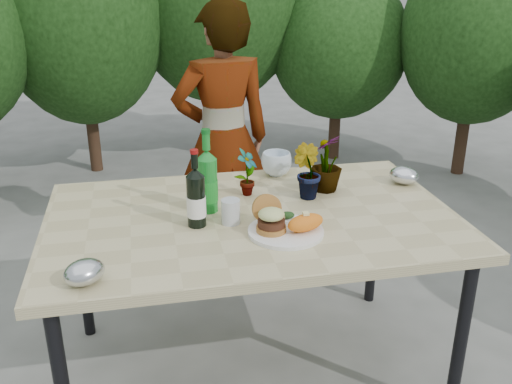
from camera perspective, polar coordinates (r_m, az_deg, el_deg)
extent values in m
plane|color=#60605B|center=(2.65, -0.37, -17.24)|extent=(80.00, 80.00, 0.00)
cube|color=tan|center=(2.25, -0.42, -2.77)|extent=(1.60, 1.00, 0.04)
cylinder|color=black|center=(2.35, 19.81, -13.69)|extent=(0.05, 0.05, 0.71)
cylinder|color=black|center=(2.78, -17.01, -7.35)|extent=(0.05, 0.05, 0.71)
cylinder|color=black|center=(2.98, 11.70, -4.70)|extent=(0.05, 0.05, 0.71)
cylinder|color=#382316|center=(5.04, -15.83, 4.42)|extent=(0.10, 0.10, 0.42)
ellipsoid|color=#27551C|center=(4.83, -17.33, 17.60)|extent=(1.37, 1.37, 1.90)
cylinder|color=#382316|center=(5.25, -3.68, 6.39)|extent=(0.10, 0.10, 0.50)
cylinder|color=#382316|center=(5.22, 7.80, 5.44)|extent=(0.10, 0.10, 0.38)
ellipsoid|color=#27551C|center=(5.05, 8.30, 14.36)|extent=(1.17, 1.17, 1.25)
cylinder|color=#382316|center=(5.07, 19.74, 4.18)|extent=(0.10, 0.10, 0.44)
ellipsoid|color=#27551C|center=(4.89, 21.18, 14.54)|extent=(1.16, 1.16, 1.41)
cylinder|color=white|center=(2.10, 2.99, -3.97)|extent=(0.28, 0.28, 0.01)
cylinder|color=#B7722D|center=(2.08, 1.53, -3.67)|extent=(0.11, 0.11, 0.02)
cylinder|color=#472314|center=(2.07, 1.54, -3.11)|extent=(0.10, 0.10, 0.02)
ellipsoid|color=beige|center=(2.05, 1.55, -2.24)|extent=(0.10, 0.10, 0.04)
cylinder|color=#B7722D|center=(2.13, 1.08, -1.69)|extent=(0.11, 0.06, 0.11)
ellipsoid|color=orange|center=(2.08, 4.97, -3.08)|extent=(0.17, 0.12, 0.06)
ellipsoid|color=olive|center=(2.17, 2.41, -2.47)|extent=(0.04, 0.04, 0.02)
ellipsoid|color=#193814|center=(2.18, 3.14, -2.33)|extent=(0.06, 0.04, 0.03)
cylinder|color=black|center=(2.13, -6.00, -0.94)|extent=(0.07, 0.07, 0.20)
cylinder|color=white|center=(2.14, -5.98, -1.42)|extent=(0.07, 0.07, 0.08)
cone|color=black|center=(2.09, -6.12, 1.97)|extent=(0.07, 0.07, 0.03)
cylinder|color=black|center=(2.07, -6.17, 3.12)|extent=(0.03, 0.03, 0.06)
cylinder|color=maroon|center=(2.06, -6.21, 4.05)|extent=(0.03, 0.03, 0.01)
cylinder|color=#167D25|center=(2.25, -4.87, 0.67)|extent=(0.08, 0.08, 0.22)
cylinder|color=#198C26|center=(2.26, -4.85, 0.16)|extent=(0.08, 0.08, 0.09)
cone|color=#167D25|center=(2.21, -4.97, 3.76)|extent=(0.08, 0.08, 0.04)
cylinder|color=#167D25|center=(2.19, -5.02, 5.05)|extent=(0.03, 0.03, 0.07)
cylinder|color=#0C5919|center=(2.18, -5.05, 6.07)|extent=(0.03, 0.03, 0.02)
cylinder|color=silver|center=(2.16, -2.54, -1.96)|extent=(0.07, 0.07, 0.09)
imported|color=#2B581E|center=(2.40, -0.92, 1.97)|extent=(0.13, 0.13, 0.21)
imported|color=#22501B|center=(2.38, 5.09, 2.04)|extent=(0.15, 0.16, 0.23)
imported|color=#27571E|center=(2.46, 7.05, 2.86)|extent=(0.19, 0.19, 0.25)
imported|color=silver|center=(2.64, 2.05, 2.83)|extent=(0.18, 0.18, 0.11)
ellipsoid|color=#B7BABE|center=(1.85, -16.79, -7.68)|extent=(0.17, 0.16, 0.08)
ellipsoid|color=silver|center=(2.63, 14.57, 1.62)|extent=(0.17, 0.17, 0.08)
imported|color=#A46552|center=(3.16, -3.34, 5.18)|extent=(0.59, 0.43, 1.51)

